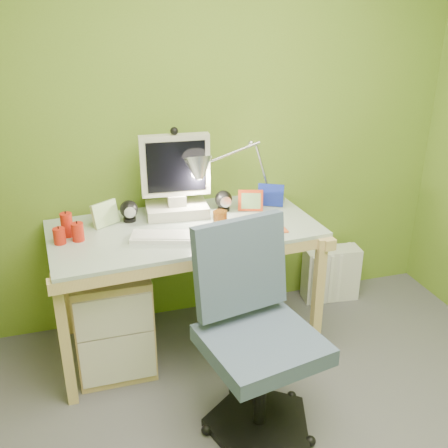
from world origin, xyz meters
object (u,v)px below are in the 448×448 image
object	(u,v)px
desk_lamp	(253,158)
task_chair	(262,341)
desk	(186,288)
radiator	(331,274)
monitor	(175,172)

from	to	relation	value
desk_lamp	task_chair	size ratio (longest dim) A/B	0.58
desk	desk_lamp	size ratio (longest dim) A/B	2.43
desk	radiator	size ratio (longest dim) A/B	3.87
task_chair	radiator	world-z (taller)	task_chair
monitor	radiator	distance (m)	1.33
desk_lamp	task_chair	xyz separation A→B (m)	(-0.27, -0.93, -0.55)
desk	desk_lamp	xyz separation A→B (m)	(0.45, 0.18, 0.67)
monitor	desk_lamp	bearing A→B (deg)	4.36
monitor	task_chair	xyz separation A→B (m)	(0.18, -0.93, -0.51)
monitor	radiator	world-z (taller)	monitor
desk_lamp	radiator	world-z (taller)	desk_lamp
desk_lamp	task_chair	world-z (taller)	desk_lamp
monitor	desk	bearing A→B (deg)	-85.64
monitor	radiator	xyz separation A→B (m)	(1.04, 0.05, -0.83)
desk_lamp	task_chair	bearing A→B (deg)	-120.41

